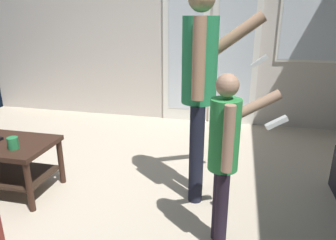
% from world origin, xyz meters
% --- Properties ---
extents(ground_plane, '(5.28, 4.61, 0.02)m').
position_xyz_m(ground_plane, '(0.00, 0.00, -0.01)').
color(ground_plane, beige).
extents(wall_back_with_doors, '(5.28, 0.09, 2.80)m').
position_xyz_m(wall_back_with_doors, '(0.12, 2.27, 1.36)').
color(wall_back_with_doors, beige).
rests_on(wall_back_with_doors, ground_plane).
extents(person_adult, '(0.64, 0.49, 1.67)m').
position_xyz_m(person_adult, '(0.92, 0.28, 1.00)').
color(person_adult, '#1C1E2E').
rests_on(person_adult, ground_plane).
extents(person_child, '(0.47, 0.39, 1.15)m').
position_xyz_m(person_child, '(1.15, -0.29, 0.69)').
color(person_child, '#271E2B').
rests_on(person_child, ground_plane).
extents(cup_near_edge, '(0.08, 0.08, 0.10)m').
position_xyz_m(cup_near_edge, '(-0.51, -0.11, 0.50)').
color(cup_near_edge, '#2A8349').
rests_on(cup_near_edge, coffee_table).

